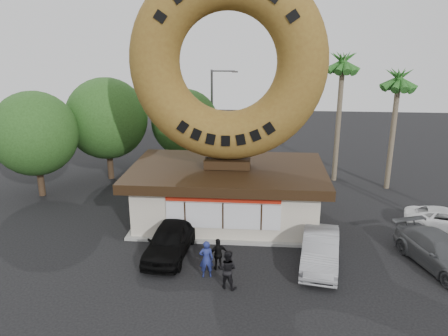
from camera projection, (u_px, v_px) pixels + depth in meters
name	position (u px, v px, depth m)	size (l,w,h in m)	color
ground	(218.00, 271.00, 20.43)	(90.00, 90.00, 0.00)	black
donut_shop	(227.00, 192.00, 25.60)	(11.20, 7.20, 3.80)	beige
giant_donut	(228.00, 62.00, 23.42)	(10.73, 10.73, 2.74)	brown
tree_west	(107.00, 119.00, 32.19)	(6.00, 6.00, 7.65)	#473321
tree_mid	(185.00, 123.00, 33.83)	(5.20, 5.20, 6.63)	#473321
tree_far	(35.00, 134.00, 28.76)	(5.60, 5.60, 7.14)	#473321
palm_near	(343.00, 67.00, 30.66)	(2.60, 2.60, 9.75)	#726651
palm_far	(399.00, 83.00, 29.22)	(2.60, 2.60, 8.75)	#726651
street_lamp	(214.00, 115.00, 34.48)	(2.11, 0.20, 8.00)	#59595E
person_left	(206.00, 259.00, 19.74)	(0.65, 0.43, 1.79)	navy
person_center	(227.00, 269.00, 18.90)	(0.86, 0.67, 1.78)	black
person_right	(218.00, 254.00, 20.39)	(0.92, 0.38, 1.57)	black
car_black	(170.00, 240.00, 21.73)	(1.90, 4.73, 1.61)	black
car_silver	(320.00, 250.00, 20.79)	(1.67, 4.77, 1.57)	gray
car_grey	(440.00, 252.00, 20.64)	(2.13, 5.25, 1.52)	#4F5154
car_white	(445.00, 219.00, 24.69)	(1.99, 4.31, 1.20)	silver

